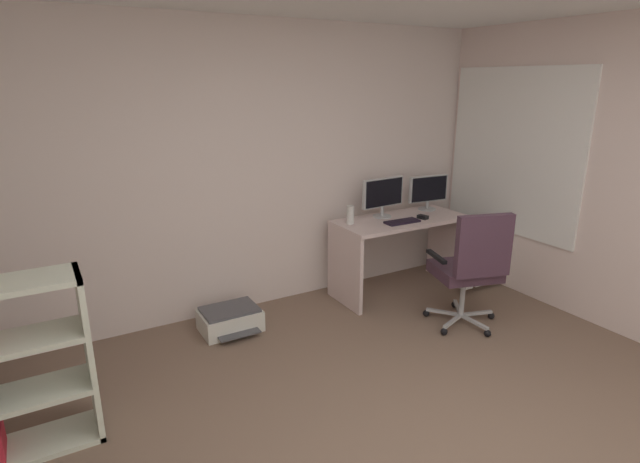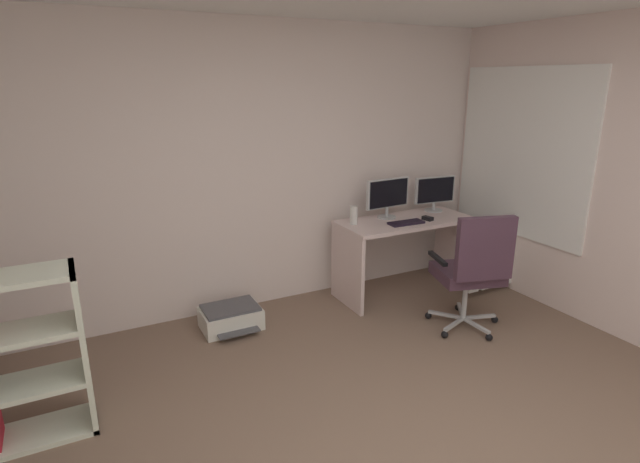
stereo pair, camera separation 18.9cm
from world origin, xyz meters
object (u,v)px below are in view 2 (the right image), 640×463
at_px(monitor_main, 388,195).
at_px(desktop_speaker, 354,215).
at_px(desk, 404,240).
at_px(computer_mouse, 428,218).
at_px(monitor_secondary, 435,191).
at_px(office_chair, 474,267).
at_px(keyboard, 406,223).
at_px(radiator, 503,256).
at_px(printer, 231,317).

distance_m(monitor_main, desktop_speaker, 0.43).
xyz_separation_m(desk, monitor_main, (-0.12, 0.13, 0.44)).
bearing_deg(monitor_main, computer_mouse, -40.62).
xyz_separation_m(desk, monitor_secondary, (0.45, 0.13, 0.41)).
relative_size(monitor_secondary, office_chair, 0.43).
bearing_deg(keyboard, desktop_speaker, 155.53).
bearing_deg(desk, monitor_main, 132.37).
relative_size(computer_mouse, radiator, 0.11).
distance_m(desk, monitor_secondary, 0.63).
bearing_deg(keyboard, printer, 175.62).
height_order(keyboard, desktop_speaker, desktop_speaker).
bearing_deg(office_chair, computer_mouse, 78.70).
bearing_deg(monitor_main, monitor_secondary, 0.00).
relative_size(desk, computer_mouse, 13.12).
bearing_deg(desk, monitor_secondary, 16.64).
xyz_separation_m(desk, office_chair, (0.01, -0.92, 0.03)).
height_order(computer_mouse, radiator, computer_mouse).
height_order(monitor_main, keyboard, monitor_main).
bearing_deg(desktop_speaker, computer_mouse, -16.39).
height_order(printer, radiator, radiator).
distance_m(monitor_secondary, office_chair, 1.20).
xyz_separation_m(monitor_secondary, radiator, (0.48, -0.52, -0.60)).
bearing_deg(radiator, computer_mouse, 160.39).
xyz_separation_m(keyboard, desktop_speaker, (-0.44, 0.22, 0.07)).
relative_size(desk, printer, 2.66).
distance_m(printer, radiator, 2.73).
height_order(desk, keyboard, keyboard).
bearing_deg(keyboard, desk, 57.75).
bearing_deg(printer, monitor_main, 2.97).
bearing_deg(keyboard, computer_mouse, 4.29).
bearing_deg(radiator, printer, 170.69).
bearing_deg(monitor_main, radiator, -26.40).
bearing_deg(monitor_main, printer, -177.03).
relative_size(monitor_main, office_chair, 0.46).
distance_m(desk, computer_mouse, 0.31).
distance_m(computer_mouse, radiator, 0.91).
xyz_separation_m(desk, computer_mouse, (0.17, -0.12, 0.23)).
relative_size(monitor_main, printer, 0.97).
relative_size(computer_mouse, printer, 0.20).
bearing_deg(desktop_speaker, keyboard, -26.27).
distance_m(desk, monitor_main, 0.47).
bearing_deg(computer_mouse, office_chair, -112.92).
distance_m(desktop_speaker, office_chair, 1.17).
distance_m(monitor_main, office_chair, 1.14).
height_order(desktop_speaker, radiator, desktop_speaker).
xyz_separation_m(desk, radiator, (0.93, -0.39, -0.19)).
bearing_deg(printer, keyboard, -6.18).
bearing_deg(monitor_secondary, keyboard, -153.86).
distance_m(office_chair, radiator, 1.09).
relative_size(monitor_secondary, keyboard, 1.32).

